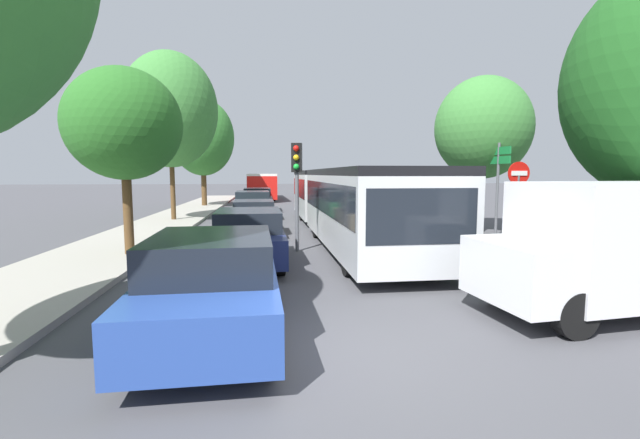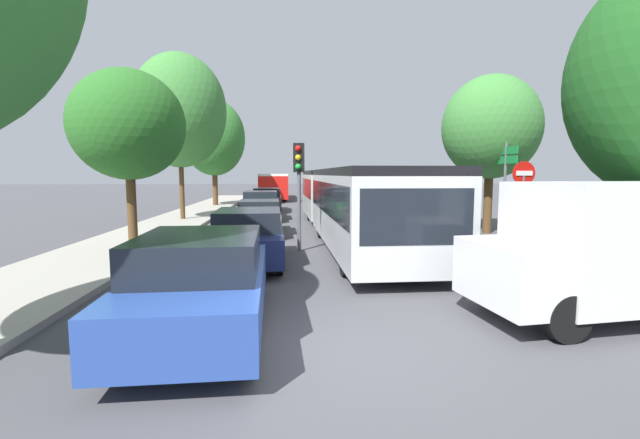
# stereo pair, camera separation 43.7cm
# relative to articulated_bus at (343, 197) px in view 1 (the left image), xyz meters

# --- Properties ---
(ground_plane) EXTENTS (200.00, 200.00, 0.00)m
(ground_plane) POSITION_rel_articulated_bus_xyz_m (-1.76, -11.40, -1.51)
(ground_plane) COLOR #47474C
(kerb_strip_left) EXTENTS (3.20, 46.23, 0.14)m
(kerb_strip_left) POSITION_rel_articulated_bus_xyz_m (-7.96, 6.72, -1.44)
(kerb_strip_left) COLOR #9E998E
(kerb_strip_left) RESTS_ON ground
(articulated_bus) EXTENTS (2.85, 17.62, 2.61)m
(articulated_bus) POSITION_rel_articulated_bus_xyz_m (0.00, 0.00, 0.00)
(articulated_bus) COLOR silver
(articulated_bus) RESTS_ON ground
(city_bus_rear) EXTENTS (2.96, 11.49, 2.45)m
(city_bus_rear) POSITION_rel_articulated_bus_xyz_m (-3.70, 24.84, -0.09)
(city_bus_rear) COLOR red
(city_bus_rear) RESTS_ON ground
(queued_car_blue) EXTENTS (2.01, 4.50, 1.55)m
(queued_car_blue) POSITION_rel_articulated_bus_xyz_m (-3.81, -10.42, -0.72)
(queued_car_blue) COLOR #284799
(queued_car_blue) RESTS_ON ground
(queued_car_navy) EXTENTS (1.94, 4.35, 1.49)m
(queued_car_navy) POSITION_rel_articulated_bus_xyz_m (-3.50, -5.40, -0.75)
(queued_car_navy) COLOR navy
(queued_car_navy) RESTS_ON ground
(queued_car_tan) EXTENTS (1.80, 4.04, 1.39)m
(queued_car_tan) POSITION_rel_articulated_bus_xyz_m (-3.55, 0.48, -0.80)
(queued_car_tan) COLOR tan
(queued_car_tan) RESTS_ON ground
(queued_car_green) EXTENTS (1.99, 4.46, 1.53)m
(queued_car_green) POSITION_rel_articulated_bus_xyz_m (-3.80, 6.07, -0.73)
(queued_car_green) COLOR #236638
(queued_car_green) RESTS_ON ground
(queued_car_graphite) EXTENTS (1.97, 4.42, 1.52)m
(queued_car_graphite) POSITION_rel_articulated_bus_xyz_m (-3.71, 11.64, -0.74)
(queued_car_graphite) COLOR #47474C
(queued_car_graphite) RESTS_ON ground
(white_van) EXTENTS (5.18, 2.49, 2.31)m
(white_van) POSITION_rel_articulated_bus_xyz_m (3.31, -10.20, -0.27)
(white_van) COLOR silver
(white_van) RESTS_ON ground
(traffic_light) EXTENTS (0.36, 0.39, 3.40)m
(traffic_light) POSITION_rel_articulated_bus_xyz_m (-2.08, -3.54, 0.99)
(traffic_light) COLOR #56595E
(traffic_light) RESTS_ON ground
(no_entry_sign) EXTENTS (0.70, 0.08, 2.82)m
(no_entry_sign) POSITION_rel_articulated_bus_xyz_m (4.60, -4.69, 0.37)
(no_entry_sign) COLOR #56595E
(no_entry_sign) RESTS_ON ground
(direction_sign_post) EXTENTS (0.15, 1.40, 3.60)m
(direction_sign_post) POSITION_rel_articulated_bus_xyz_m (5.59, -1.75, 1.05)
(direction_sign_post) COLOR #56595E
(direction_sign_post) RESTS_ON ground
(tree_left_mid) EXTENTS (3.20, 3.20, 5.42)m
(tree_left_mid) POSITION_rel_articulated_bus_xyz_m (-6.98, -4.05, 2.25)
(tree_left_mid) COLOR #51381E
(tree_left_mid) RESTS_ON ground
(tree_left_far) EXTENTS (4.68, 4.68, 8.46)m
(tree_left_far) POSITION_rel_articulated_bus_xyz_m (-7.83, 5.50, 3.96)
(tree_left_far) COLOR #51381E
(tree_left_far) RESTS_ON ground
(tree_left_distant) EXTENTS (4.53, 4.53, 7.86)m
(tree_left_distant) POSITION_rel_articulated_bus_xyz_m (-7.67, 15.38, 3.57)
(tree_left_distant) COLOR #51381E
(tree_left_distant) RESTS_ON ground
(tree_right_mid) EXTENTS (3.90, 3.90, 6.42)m
(tree_right_mid) POSITION_rel_articulated_bus_xyz_m (5.86, 0.06, 2.81)
(tree_right_mid) COLOR #51381E
(tree_right_mid) RESTS_ON ground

